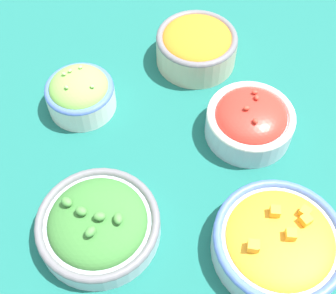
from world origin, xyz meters
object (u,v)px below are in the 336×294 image
(bowl_broccoli, at_px, (98,224))
(bowl_squash, at_px, (279,242))
(bowl_lettuce, at_px, (80,93))
(bowl_carrots, at_px, (197,45))
(bowl_cherry_tomatoes, at_px, (250,120))

(bowl_broccoli, xyz_separation_m, bowl_squash, (-0.07, -0.24, 0.00))
(bowl_broccoli, relative_size, bowl_lettuce, 1.52)
(bowl_lettuce, xyz_separation_m, bowl_squash, (-0.30, -0.25, -0.01))
(bowl_broccoli, height_order, bowl_carrots, bowl_carrots)
(bowl_broccoli, height_order, bowl_squash, bowl_broccoli)
(bowl_cherry_tomatoes, distance_m, bowl_carrots, 0.18)
(bowl_squash, relative_size, bowl_carrots, 1.25)
(bowl_cherry_tomatoes, bearing_deg, bowl_lettuce, 69.15)
(bowl_lettuce, bearing_deg, bowl_squash, -140.60)
(bowl_carrots, bearing_deg, bowl_cherry_tomatoes, -163.48)
(bowl_lettuce, bearing_deg, bowl_cherry_tomatoes, -110.85)
(bowl_squash, bearing_deg, bowl_lettuce, 39.40)
(bowl_cherry_tomatoes, bearing_deg, bowl_squash, 176.18)
(bowl_broccoli, distance_m, bowl_cherry_tomatoes, 0.29)
(bowl_lettuce, xyz_separation_m, bowl_carrots, (0.07, -0.21, 0.00))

